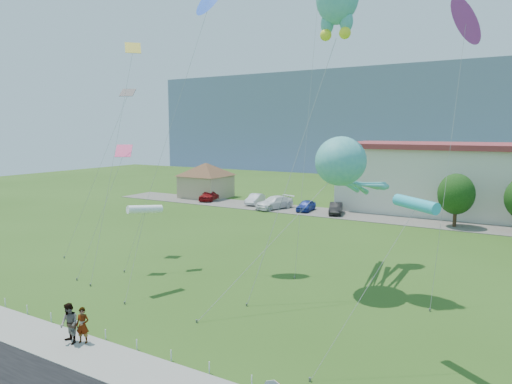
# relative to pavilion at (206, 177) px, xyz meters

# --- Properties ---
(ground) EXTENTS (160.00, 160.00, 0.00)m
(ground) POSITION_rel_pavilion_xyz_m (24.00, -38.00, -3.02)
(ground) COLOR #2D4F16
(ground) RESTS_ON ground
(sidewalk) EXTENTS (80.00, 2.50, 0.10)m
(sidewalk) POSITION_rel_pavilion_xyz_m (24.00, -40.75, -2.97)
(sidewalk) COLOR gray
(sidewalk) RESTS_ON ground
(parking_strip) EXTENTS (70.00, 6.00, 0.06)m
(parking_strip) POSITION_rel_pavilion_xyz_m (24.00, -3.00, -2.99)
(parking_strip) COLOR #59544C
(parking_strip) RESTS_ON ground
(hill_ridge) EXTENTS (160.00, 50.00, 25.00)m
(hill_ridge) POSITION_rel_pavilion_xyz_m (24.00, 82.00, 9.48)
(hill_ridge) COLOR slate
(hill_ridge) RESTS_ON ground
(pavilion) EXTENTS (9.20, 9.20, 5.00)m
(pavilion) POSITION_rel_pavilion_xyz_m (0.00, 0.00, 0.00)
(pavilion) COLOR tan
(pavilion) RESTS_ON ground
(rope_fence) EXTENTS (26.05, 0.05, 0.50)m
(rope_fence) POSITION_rel_pavilion_xyz_m (24.00, -39.30, -2.77)
(rope_fence) COLOR white
(rope_fence) RESTS_ON ground
(tree_near) EXTENTS (3.60, 3.60, 5.47)m
(tree_near) POSITION_rel_pavilion_xyz_m (34.00, -4.00, 0.36)
(tree_near) COLOR #3F2B19
(tree_near) RESTS_ON ground
(pedestrian_left) EXTENTS (0.72, 0.61, 1.67)m
(pedestrian_left) POSITION_rel_pavilion_xyz_m (22.52, -40.16, -2.09)
(pedestrian_left) COLOR gray
(pedestrian_left) RESTS_ON sidewalk
(pedestrian_right) EXTENTS (1.05, 0.91, 1.88)m
(pedestrian_right) POSITION_rel_pavilion_xyz_m (22.04, -40.50, -1.99)
(pedestrian_right) COLOR gray
(pedestrian_right) RESTS_ON sidewalk
(parked_car_red) EXTENTS (2.81, 4.88, 1.56)m
(parked_car_red) POSITION_rel_pavilion_xyz_m (2.37, -2.33, -2.18)
(parked_car_red) COLOR maroon
(parked_car_red) RESTS_ON parking_strip
(parked_car_silver) EXTENTS (2.08, 4.31, 1.36)m
(parked_car_silver) POSITION_rel_pavilion_xyz_m (9.50, -2.11, -2.28)
(parked_car_silver) COLOR silver
(parked_car_silver) RESTS_ON parking_strip
(parked_car_white) EXTENTS (3.80, 5.71, 1.54)m
(parked_car_white) POSITION_rel_pavilion_xyz_m (13.22, -3.75, -2.19)
(parked_car_white) COLOR white
(parked_car_white) RESTS_ON parking_strip
(parked_car_blue) EXTENTS (1.76, 3.87, 1.29)m
(parked_car_blue) POSITION_rel_pavilion_xyz_m (17.29, -3.24, -2.32)
(parked_car_blue) COLOR #1C319A
(parked_car_blue) RESTS_ON parking_strip
(parked_car_black) EXTENTS (2.50, 4.25, 1.32)m
(parked_car_black) POSITION_rel_pavilion_xyz_m (21.12, -3.38, -2.30)
(parked_car_black) COLOR black
(parked_car_black) RESTS_ON parking_strip
(octopus_kite) EXTENTS (5.99, 15.15, 9.42)m
(octopus_kite) POSITION_rel_pavilion_xyz_m (30.00, -25.92, 4.23)
(octopus_kite) COLOR teal
(octopus_kite) RESTS_ON ground
(small_kite_blue) EXTENTS (4.88, 5.89, 19.55)m
(small_kite_blue) POSITION_rel_pavilion_xyz_m (19.92, -26.45, 15.36)
(small_kite_blue) COLOR blue
(small_kite_blue) RESTS_ON ground
(small_kite_pink) EXTENTS (1.53, 4.43, 8.79)m
(small_kite_pink) POSITION_rel_pavilion_xyz_m (15.46, -30.93, 4.53)
(small_kite_pink) COLOR #FF3875
(small_kite_pink) RESTS_ON ground
(small_kite_white) EXTENTS (1.03, 3.78, 5.44)m
(small_kite_white) POSITION_rel_pavilion_xyz_m (19.76, -33.09, 1.95)
(small_kite_white) COLOR white
(small_kite_white) RESTS_ON ground
(small_kite_yellow) EXTENTS (2.36, 6.80, 16.07)m
(small_kite_yellow) POSITION_rel_pavilion_xyz_m (14.92, -29.31, 10.52)
(small_kite_yellow) COLOR yellow
(small_kite_yellow) RESTS_ON ground
(small_kite_black) EXTENTS (3.43, 5.27, 13.14)m
(small_kite_black) POSITION_rel_pavilion_xyz_m (11.86, -27.26, 8.16)
(small_kite_black) COLOR black
(small_kite_black) RESTS_ON ground
(small_kite_cyan) EXTENTS (3.26, 4.96, 7.21)m
(small_kite_cyan) POSITION_rel_pavilion_xyz_m (35.71, -34.05, 3.70)
(small_kite_cyan) COLOR #2DB5CB
(small_kite_cyan) RESTS_ON ground
(small_kite_purple) EXTENTS (1.80, 6.39, 16.96)m
(small_kite_purple) POSITION_rel_pavilion_xyz_m (35.95, -22.55, 12.88)
(small_kite_purple) COLOR purple
(small_kite_purple) RESTS_ON ground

